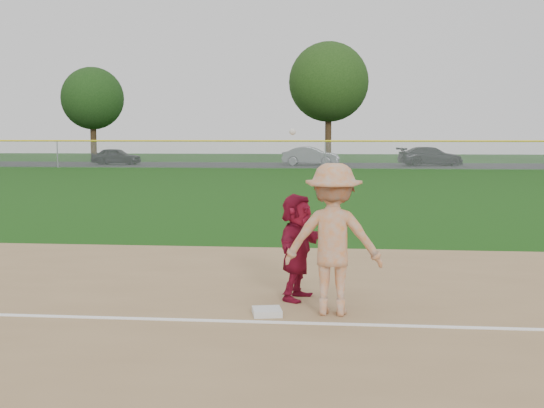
# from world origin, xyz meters

# --- Properties ---
(ground) EXTENTS (160.00, 160.00, 0.00)m
(ground) POSITION_xyz_m (0.00, 0.00, 0.00)
(ground) COLOR #13400C
(ground) RESTS_ON ground
(foul_line) EXTENTS (60.00, 0.10, 0.01)m
(foul_line) POSITION_xyz_m (0.00, -0.80, 0.03)
(foul_line) COLOR white
(foul_line) RESTS_ON infield_dirt
(parking_asphalt) EXTENTS (120.00, 10.00, 0.01)m
(parking_asphalt) POSITION_xyz_m (0.00, 46.00, 0.01)
(parking_asphalt) COLOR black
(parking_asphalt) RESTS_ON ground
(first_base) EXTENTS (0.44, 0.44, 0.08)m
(first_base) POSITION_xyz_m (0.13, -0.43, 0.06)
(first_base) COLOR silver
(first_base) RESTS_ON infield_dirt
(base_runner) EXTENTS (0.86, 1.49, 1.53)m
(base_runner) POSITION_xyz_m (0.46, 0.49, 0.79)
(base_runner) COLOR maroon
(base_runner) RESTS_ON infield_dirt
(car_left) EXTENTS (4.06, 1.75, 1.37)m
(car_left) POSITION_xyz_m (-17.25, 45.32, 0.69)
(car_left) COLOR black
(car_left) RESTS_ON parking_asphalt
(car_mid) EXTENTS (4.62, 1.88, 1.49)m
(car_mid) POSITION_xyz_m (-1.27, 45.53, 0.76)
(car_mid) COLOR slate
(car_mid) RESTS_ON parking_asphalt
(car_right) EXTENTS (5.49, 3.22, 1.49)m
(car_right) POSITION_xyz_m (8.18, 45.55, 0.76)
(car_right) COLOR black
(car_right) RESTS_ON parking_asphalt
(first_base_play) EXTENTS (1.35, 0.84, 2.46)m
(first_base_play) POSITION_xyz_m (0.99, -0.27, 1.02)
(first_base_play) COLOR #A4A4A6
(first_base_play) RESTS_ON infield_dirt
(outfield_fence) EXTENTS (110.00, 0.12, 110.00)m
(outfield_fence) POSITION_xyz_m (0.00, 40.00, 1.96)
(outfield_fence) COLOR #999EA0
(outfield_fence) RESTS_ON ground
(tree_1) EXTENTS (5.80, 5.80, 8.75)m
(tree_1) POSITION_xyz_m (-22.00, 53.00, 5.83)
(tree_1) COLOR #312112
(tree_1) RESTS_ON ground
(tree_2) EXTENTS (7.00, 7.00, 10.58)m
(tree_2) POSITION_xyz_m (0.00, 51.50, 7.06)
(tree_2) COLOR #342312
(tree_2) RESTS_ON ground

